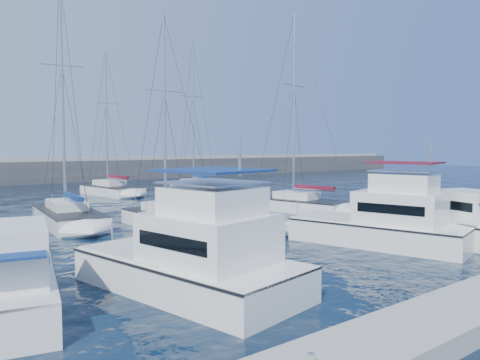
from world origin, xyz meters
TOP-DOWN VIEW (x-y plane):
  - ground at (0.00, 0.00)m, footprint 220.00×220.00m
  - breakwater at (0.00, 52.00)m, footprint 160.00×6.00m
  - dock_cleat_near_port at (-8.00, -11.00)m, footprint 0.16×0.16m
  - motor_yacht_port_outer at (-11.97, -2.34)m, footprint 4.42×7.51m
  - motor_yacht_port_inner at (-6.25, -3.93)m, footprint 5.43×9.05m
  - motor_yacht_stbd_inner at (5.54, -3.37)m, footprint 5.55×9.30m
  - motor_yacht_stbd_outer at (9.20, -5.37)m, footprint 4.04×6.45m
  - sailboat_mid_b at (-5.17, 13.03)m, footprint 3.90×9.02m
  - sailboat_mid_c at (-0.55, 7.75)m, footprint 3.13×8.35m
  - sailboat_mid_e at (11.14, 8.25)m, footprint 4.54×7.87m
  - sailboat_back_b at (4.52, 29.42)m, footprint 4.12×8.48m
  - sailboat_back_c at (12.14, 24.85)m, footprint 4.09×8.21m

SIDE VIEW (x-z plane):
  - ground at x=0.00m, z-range 0.00..0.00m
  - sailboat_mid_c at x=-0.55m, z-range -6.25..7.27m
  - sailboat_back_b at x=4.52m, z-range -7.16..8.21m
  - sailboat_mid_b at x=-5.17m, z-range -7.72..8.79m
  - sailboat_mid_e at x=11.14m, z-range -7.30..8.38m
  - sailboat_back_c at x=12.14m, z-range -7.82..8.93m
  - dock_cleat_near_port at x=-8.00m, z-range 0.60..0.85m
  - motor_yacht_port_outer at x=-11.97m, z-range -0.66..2.54m
  - motor_yacht_stbd_outer at x=9.20m, z-range -0.66..2.54m
  - breakwater at x=0.00m, z-range -1.17..3.28m
  - motor_yacht_stbd_inner at x=5.54m, z-range -1.21..3.48m
  - motor_yacht_port_inner at x=-6.25m, z-range -1.21..3.48m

